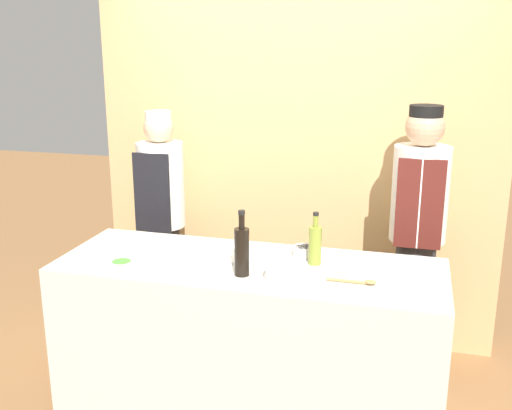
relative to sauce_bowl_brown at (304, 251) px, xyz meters
The scene contains 11 objects.
cabinet_wall 1.06m from the sauce_bowl_brown, 104.32° to the left, with size 2.77×0.18×2.40m.
counter 0.60m from the sauce_bowl_brown, 143.40° to the right, with size 2.01×0.72×0.94m.
sauce_bowl_brown is the anchor object (origin of this frame).
sauce_bowl_white 0.34m from the sauce_bowl_brown, 99.98° to the right, with size 0.16×0.16×0.05m.
sauce_bowl_green 0.96m from the sauce_bowl_brown, 153.33° to the right, with size 0.12×0.12×0.04m.
cutting_board 0.34m from the sauce_bowl_brown, 163.29° to the right, with size 0.32×0.26×0.02m.
bottle_oil 0.15m from the sauce_bowl_brown, 53.77° to the right, with size 0.07×0.07×0.28m.
bottle_soy 0.44m from the sauce_bowl_brown, 125.89° to the right, with size 0.07×0.07×0.33m.
wooden_spoon 0.44m from the sauce_bowl_brown, 44.15° to the right, with size 0.24×0.04×0.02m.
chef_left 1.26m from the sauce_bowl_brown, 150.93° to the left, with size 0.31×0.31×1.62m.
chef_right 0.85m from the sauce_bowl_brown, 46.28° to the left, with size 0.34×0.34×1.70m.
Camera 1 is at (0.80, -2.80, 2.07)m, focal length 42.00 mm.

